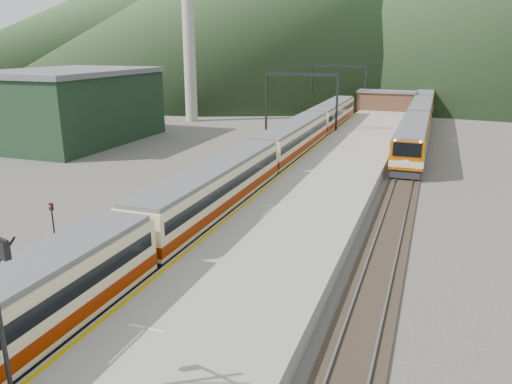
% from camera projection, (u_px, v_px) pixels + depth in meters
% --- Properties ---
extents(track_main, '(2.60, 200.00, 0.23)m').
position_uv_depth(track_main, '(289.00, 162.00, 50.30)').
color(track_main, black).
rests_on(track_main, ground).
extents(track_far, '(2.60, 200.00, 0.23)m').
position_uv_depth(track_far, '(243.00, 158.00, 51.92)').
color(track_far, black).
rests_on(track_far, ground).
extents(track_second, '(2.60, 200.00, 0.23)m').
position_uv_depth(track_second, '(407.00, 171.00, 46.56)').
color(track_second, black).
rests_on(track_second, ground).
extents(platform, '(8.00, 100.00, 1.00)m').
position_uv_depth(platform, '(340.00, 167.00, 46.55)').
color(platform, gray).
rests_on(platform, ground).
extents(gantry_near, '(9.55, 0.25, 8.00)m').
position_uv_depth(gantry_near, '(301.00, 92.00, 63.16)').
color(gantry_near, black).
rests_on(gantry_near, ground).
extents(gantry_far, '(9.55, 0.25, 8.00)m').
position_uv_depth(gantry_far, '(338.00, 79.00, 85.70)').
color(gantry_far, black).
rests_on(gantry_far, ground).
extents(warehouse, '(14.50, 20.50, 8.60)m').
position_uv_depth(warehouse, '(70.00, 106.00, 59.98)').
color(warehouse, black).
rests_on(warehouse, ground).
extents(smokestack, '(1.80, 1.80, 30.00)m').
position_uv_depth(smokestack, '(188.00, 19.00, 73.00)').
color(smokestack, '#9E998E').
rests_on(smokestack, ground).
extents(station_shed, '(9.40, 4.40, 3.10)m').
position_uv_depth(station_shed, '(386.00, 100.00, 82.01)').
color(station_shed, brown).
rests_on(station_shed, platform).
extents(hill_d, '(200.00, 200.00, 55.00)m').
position_uv_depth(hill_d, '(177.00, 12.00, 261.72)').
color(hill_d, '#2C4B27').
rests_on(hill_d, ground).
extents(main_train, '(2.84, 77.91, 3.47)m').
position_uv_depth(main_train, '(263.00, 160.00, 42.46)').
color(main_train, beige).
rests_on(main_train, track_main).
extents(second_train, '(2.89, 59.33, 3.53)m').
position_uv_depth(second_train, '(420.00, 115.00, 69.53)').
color(second_train, '#A84901').
rests_on(second_train, track_second).
extents(short_signal_b, '(0.26, 0.22, 2.27)m').
position_uv_depth(short_signal_b, '(244.00, 154.00, 47.26)').
color(short_signal_b, black).
rests_on(short_signal_b, ground).
extents(short_signal_c, '(0.23, 0.17, 2.27)m').
position_uv_depth(short_signal_c, '(52.00, 216.00, 30.32)').
color(short_signal_c, black).
rests_on(short_signal_c, ground).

